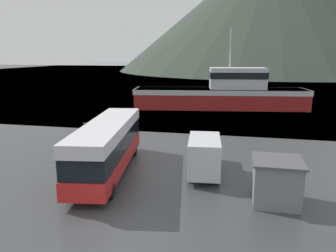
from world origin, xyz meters
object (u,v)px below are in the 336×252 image
Objects in this scene: tour_bus at (108,145)px; delivery_van at (204,154)px; dock_kiosk at (276,181)px; fishing_boat at (223,93)px; storage_bin at (71,149)px.

tour_bus is 6.25m from delivery_van.
delivery_van is 2.23× the size of dock_kiosk.
delivery_van is 27.06m from fishing_boat.
delivery_van reaches higher than storage_bin.
fishing_boat is (-0.25, 27.05, 0.85)m from delivery_van.
dock_kiosk is at bearing -19.02° from storage_bin.
storage_bin is at bearing 165.90° from delivery_van.
tour_bus is 8.99× the size of storage_bin.
tour_bus reaches higher than dock_kiosk.
delivery_van is 10.36m from storage_bin.
tour_bus reaches higher than storage_bin.
storage_bin is at bearing 150.27° from fishing_boat.
fishing_boat is at bearing 68.68° from storage_bin.
fishing_boat reaches higher than tour_bus.
delivery_van is at bearing -8.24° from storage_bin.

